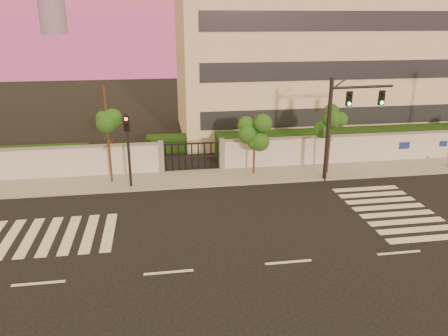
{
  "coord_description": "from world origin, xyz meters",
  "views": [
    {
      "loc": [
        -5.16,
        -15.4,
        9.71
      ],
      "look_at": [
        -1.8,
        6.0,
        2.24
      ],
      "focal_mm": 35.0,
      "sensor_mm": 36.0,
      "label": 1
    }
  ],
  "objects": [
    {
      "name": "traffic_signal_main",
      "position": [
        5.91,
        9.09,
        4.07
      ],
      "size": [
        4.07,
        0.5,
        6.44
      ],
      "rotation": [
        0.0,
        0.0,
        0.08
      ],
      "color": "black",
      "rests_on": "ground"
    },
    {
      "name": "hedge_row",
      "position": [
        1.17,
        14.74,
        0.82
      ],
      "size": [
        41.0,
        4.25,
        1.8
      ],
      "color": "black",
      "rests_on": "ground"
    },
    {
      "name": "traffic_signal_secondary",
      "position": [
        -6.89,
        9.57,
        2.93
      ],
      "size": [
        0.36,
        0.34,
        4.62
      ],
      "rotation": [
        0.0,
        0.0,
        -0.27
      ],
      "color": "black",
      "rests_on": "ground"
    },
    {
      "name": "street_tree_e",
      "position": [
        5.74,
        10.21,
        3.35
      ],
      "size": [
        1.4,
        1.11,
        4.56
      ],
      "color": "#382314",
      "rests_on": "ground"
    },
    {
      "name": "sidewalk",
      "position": [
        0.0,
        10.5,
        0.07
      ],
      "size": [
        60.0,
        3.0,
        0.15
      ],
      "primitive_type": "cube",
      "color": "gray",
      "rests_on": "ground"
    },
    {
      "name": "perimeter_wall",
      "position": [
        0.1,
        12.0,
        1.07
      ],
      "size": [
        60.0,
        0.36,
        2.2
      ],
      "color": "silver",
      "rests_on": "ground"
    },
    {
      "name": "street_tree_c",
      "position": [
        -8.06,
        10.57,
        4.41
      ],
      "size": [
        1.6,
        1.28,
        6.01
      ],
      "color": "#382314",
      "rests_on": "ground"
    },
    {
      "name": "street_tree_d",
      "position": [
        0.91,
        10.68,
        2.97
      ],
      "size": [
        1.54,
        1.23,
        4.03
      ],
      "color": "#382314",
      "rests_on": "ground"
    },
    {
      "name": "institutional_building",
      "position": [
        9.0,
        21.99,
        6.16
      ],
      "size": [
        24.4,
        12.4,
        12.25
      ],
      "color": "beige",
      "rests_on": "ground"
    },
    {
      "name": "road_markings",
      "position": [
        -1.58,
        3.76,
        0.01
      ],
      "size": [
        57.0,
        7.62,
        0.02
      ],
      "color": "silver",
      "rests_on": "ground"
    },
    {
      "name": "ground",
      "position": [
        0.0,
        0.0,
        0.0
      ],
      "size": [
        120.0,
        120.0,
        0.0
      ],
      "primitive_type": "plane",
      "color": "black",
      "rests_on": "ground"
    }
  ]
}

